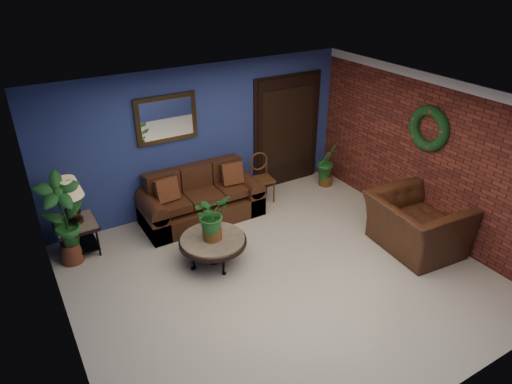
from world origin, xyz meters
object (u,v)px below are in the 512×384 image
coffee_table (213,242)px  side_chair (261,174)px  table_lamp (69,195)px  armchair (415,224)px  sofa (200,202)px  end_table (76,229)px

coffee_table → side_chair: 2.10m
table_lamp → armchair: size_ratio=0.54×
side_chair → sofa: bearing=-171.1°
end_table → armchair: size_ratio=0.46×
sofa → coffee_table: bearing=-106.4°
sofa → end_table: sofa is taller
end_table → table_lamp: 0.58m
side_chair → end_table: bearing=-171.7°
table_lamp → armchair: bearing=-29.3°
end_table → table_lamp: table_lamp is taller
sofa → table_lamp: size_ratio=2.90×
sofa → armchair: (2.43, -2.52, 0.12)m
sofa → side_chair: 1.26m
table_lamp → armchair: (4.45, -2.49, -0.57)m
sofa → armchair: sofa is taller
armchair → end_table: bearing=65.5°
coffee_table → end_table: 2.07m
coffee_table → side_chair: (1.62, 1.33, 0.14)m
coffee_table → table_lamp: table_lamp is taller
side_chair → armchair: bearing=-58.0°
coffee_table → table_lamp: size_ratio=1.42×
coffee_table → table_lamp: 2.17m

